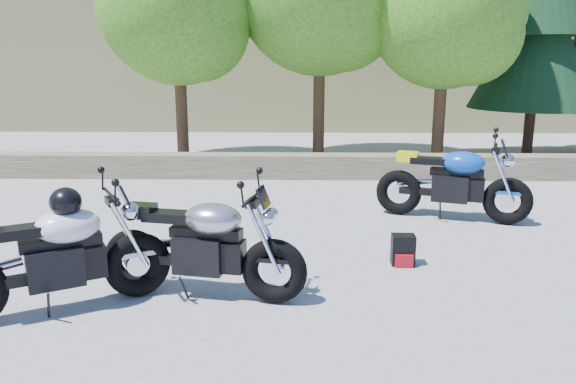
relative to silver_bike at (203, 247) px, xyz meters
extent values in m
plane|color=slate|center=(0.65, 0.70, -0.55)|extent=(90.00, 90.00, 0.00)
cube|color=#4C4632|center=(0.65, 6.20, -0.30)|extent=(22.00, 0.55, 0.50)
cylinder|color=#382314|center=(-1.85, 7.90, 0.96)|extent=(0.28, 0.28, 3.02)
sphere|color=#236616|center=(-1.85, 7.90, 3.23)|extent=(3.67, 3.67, 3.67)
sphere|color=#236616|center=(-1.35, 7.60, 2.58)|extent=(2.38, 2.38, 2.38)
cylinder|color=#382314|center=(1.45, 8.30, 1.13)|extent=(0.28, 0.28, 3.36)
sphere|color=#236616|center=(1.95, 8.00, 2.93)|extent=(2.64, 2.64, 2.64)
cylinder|color=#382314|center=(4.25, 7.70, 0.90)|extent=(0.28, 0.28, 2.91)
sphere|color=#236616|center=(4.25, 7.70, 3.09)|extent=(3.54, 3.54, 3.54)
sphere|color=#236616|center=(4.75, 7.40, 2.46)|extent=(2.29, 2.29, 2.29)
cylinder|color=#382314|center=(6.85, 8.90, 0.53)|extent=(0.26, 0.26, 2.16)
cone|color=black|center=(6.85, 8.90, 2.33)|extent=(3.17, 3.17, 3.24)
torus|color=black|center=(0.75, -0.14, -0.21)|extent=(0.71, 0.30, 0.69)
torus|color=black|center=(-0.78, 0.15, -0.21)|extent=(0.71, 0.30, 0.69)
cylinder|color=silver|center=(0.75, -0.14, -0.21)|extent=(0.24, 0.09, 0.24)
cylinder|color=silver|center=(-0.78, 0.15, -0.21)|extent=(0.24, 0.09, 0.24)
cube|color=black|center=(-0.04, 0.01, -0.07)|extent=(0.57, 0.42, 0.39)
cube|color=black|center=(0.04, -0.01, 0.16)|extent=(0.78, 0.31, 0.11)
ellipsoid|color=#ADADB2|center=(0.11, -0.02, 0.32)|extent=(0.69, 0.53, 0.33)
cube|color=black|center=(-0.36, 0.07, 0.32)|extent=(0.58, 0.33, 0.10)
cube|color=black|center=(-0.68, 0.13, 0.36)|extent=(0.34, 0.27, 0.14)
cylinder|color=black|center=(0.54, -0.10, 0.57)|extent=(0.17, 0.71, 0.03)
sphere|color=silver|center=(0.71, -0.13, 0.38)|extent=(0.20, 0.20, 0.20)
torus|color=black|center=(-0.70, 0.00, -0.20)|extent=(0.70, 0.50, 0.70)
cylinder|color=silver|center=(-0.70, 0.00, -0.20)|extent=(0.23, 0.16, 0.24)
cube|color=black|center=(-1.41, -0.41, -0.07)|extent=(0.62, 0.55, 0.39)
cube|color=black|center=(-1.34, -0.37, 0.17)|extent=(0.75, 0.53, 0.11)
ellipsoid|color=silver|center=(-1.27, -0.33, 0.33)|extent=(0.76, 0.68, 0.33)
cube|color=black|center=(-1.69, -0.57, 0.33)|extent=(0.60, 0.48, 0.10)
cylinder|color=black|center=(-0.89, -0.11, 0.58)|extent=(0.39, 0.65, 0.04)
sphere|color=silver|center=(-0.74, -0.02, 0.39)|extent=(0.20, 0.20, 0.20)
ellipsoid|color=black|center=(-1.27, -0.33, 0.57)|extent=(0.43, 0.43, 0.29)
torus|color=black|center=(4.17, 2.78, -0.18)|extent=(0.75, 0.41, 0.74)
torus|color=black|center=(2.61, 3.32, -0.18)|extent=(0.75, 0.41, 0.74)
cylinder|color=silver|center=(4.17, 2.78, -0.18)|extent=(0.25, 0.13, 0.25)
cylinder|color=silver|center=(2.61, 3.32, -0.18)|extent=(0.25, 0.13, 0.25)
cube|color=black|center=(3.37, 3.06, -0.05)|extent=(0.63, 0.51, 0.41)
cube|color=black|center=(3.45, 3.03, 0.21)|extent=(0.82, 0.44, 0.11)
ellipsoid|color=#0B41A9|center=(3.52, 3.01, 0.37)|extent=(0.77, 0.64, 0.35)
cube|color=black|center=(3.04, 3.17, 0.37)|extent=(0.63, 0.43, 0.10)
cube|color=yellow|center=(2.72, 3.29, 0.41)|extent=(0.38, 0.32, 0.15)
cylinder|color=black|center=(3.96, 2.86, 0.63)|extent=(0.28, 0.73, 0.04)
sphere|color=silver|center=(4.13, 2.80, 0.44)|extent=(0.21, 0.21, 0.21)
cube|color=black|center=(2.28, 1.01, -0.36)|extent=(0.28, 0.20, 0.38)
cube|color=#A80E19|center=(2.28, 0.89, -0.47)|extent=(0.22, 0.04, 0.16)
camera|label=1|loc=(1.02, -5.57, 1.93)|focal=35.00mm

